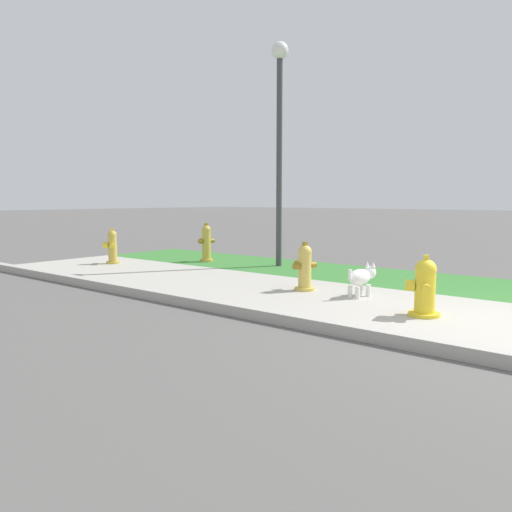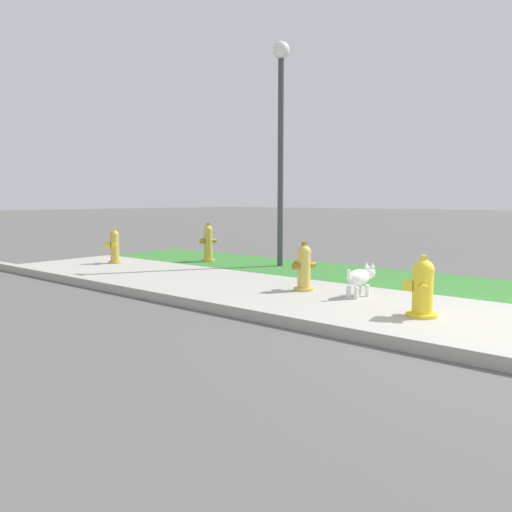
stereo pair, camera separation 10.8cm
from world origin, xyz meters
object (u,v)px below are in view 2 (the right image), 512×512
at_px(fire_hydrant_far_end, 114,247).
at_px(fire_hydrant_at_driveway, 422,288).
at_px(street_lamp, 281,118).
at_px(small_white_dog, 361,277).
at_px(fire_hydrant_across_street, 208,243).
at_px(fire_hydrant_by_grass_verge, 304,268).

bearing_deg(fire_hydrant_far_end, fire_hydrant_at_driveway, -146.18).
bearing_deg(street_lamp, fire_hydrant_far_end, -146.41).
bearing_deg(small_white_dog, street_lamp, 61.75).
bearing_deg(fire_hydrant_across_street, fire_hydrant_by_grass_verge, -101.27).
bearing_deg(fire_hydrant_across_street, street_lamp, -63.29).
height_order(fire_hydrant_by_grass_verge, small_white_dog, fire_hydrant_by_grass_verge).
xyz_separation_m(fire_hydrant_across_street, small_white_dog, (4.27, -1.43, -0.12)).
bearing_deg(fire_hydrant_far_end, small_white_dog, -141.05).
relative_size(fire_hydrant_at_driveway, small_white_dog, 1.18).
bearing_deg(fire_hydrant_at_driveway, fire_hydrant_far_end, 61.62).
height_order(fire_hydrant_across_street, street_lamp, street_lamp).
relative_size(small_white_dog, street_lamp, 0.14).
bearing_deg(small_white_dog, fire_hydrant_by_grass_verge, 101.92).
bearing_deg(street_lamp, fire_hydrant_across_street, -165.89).
distance_m(fire_hydrant_at_driveway, small_white_dog, 1.20).
bearing_deg(fire_hydrant_at_driveway, fire_hydrant_across_street, 45.85).
height_order(fire_hydrant_by_grass_verge, street_lamp, street_lamp).
height_order(fire_hydrant_across_street, fire_hydrant_far_end, fire_hydrant_across_street).
relative_size(fire_hydrant_across_street, fire_hydrant_far_end, 1.12).
relative_size(fire_hydrant_far_end, street_lamp, 0.17).
xyz_separation_m(fire_hydrant_by_grass_verge, fire_hydrant_across_street, (-3.43, 1.52, 0.06)).
distance_m(fire_hydrant_at_driveway, fire_hydrant_by_grass_verge, 1.96).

